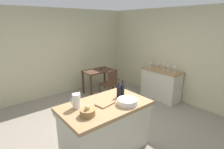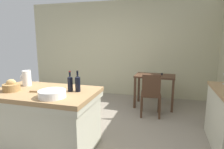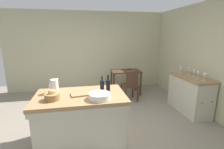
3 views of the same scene
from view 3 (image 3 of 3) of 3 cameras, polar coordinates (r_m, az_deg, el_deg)
ground_plane at (r=3.60m, az=-4.65°, el=-17.33°), size 6.76×6.76×0.00m
wall_back at (r=5.71m, az=-7.92°, el=7.93°), size 5.32×0.12×2.60m
wall_right at (r=4.28m, az=32.19°, el=4.13°), size 0.12×5.20×2.60m
island_table at (r=2.99m, az=-10.55°, el=-14.12°), size 1.49×0.91×0.87m
side_cabinet at (r=4.46m, az=25.16°, el=-6.14°), size 0.52×1.15×0.88m
writing_desk at (r=5.20m, az=4.74°, el=0.02°), size 0.92×0.60×0.81m
wooden_chair at (r=4.66m, az=6.34°, el=-3.47°), size 0.44×0.44×0.90m
pitcher at (r=3.00m, az=-19.23°, el=-3.75°), size 0.17×0.13×0.28m
wash_bowl at (r=2.60m, az=-4.30°, el=-7.40°), size 0.34×0.34×0.09m
bread_basket at (r=2.71m, az=-19.89°, el=-6.99°), size 0.23×0.23×0.17m
cutting_board at (r=2.81m, az=-10.78°, el=-6.67°), size 0.34×0.25×0.02m
wine_bottle_dark at (r=2.91m, az=-1.37°, el=-3.51°), size 0.07×0.07×0.29m
wine_bottle_amber at (r=2.88m, az=-3.44°, el=-3.77°), size 0.07×0.07×0.29m
wine_glass_far_left at (r=4.02m, az=29.25°, el=-0.36°), size 0.07×0.07×0.17m
wine_glass_left at (r=4.19m, az=27.59°, el=0.36°), size 0.07×0.07×0.18m
wine_glass_middle at (r=4.34m, az=26.49°, el=0.91°), size 0.07×0.07×0.18m
wine_glass_right at (r=4.49m, az=25.08°, el=1.52°), size 0.07×0.07×0.19m
wine_glass_far_right at (r=4.61m, az=22.56°, el=1.97°), size 0.07×0.07×0.18m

